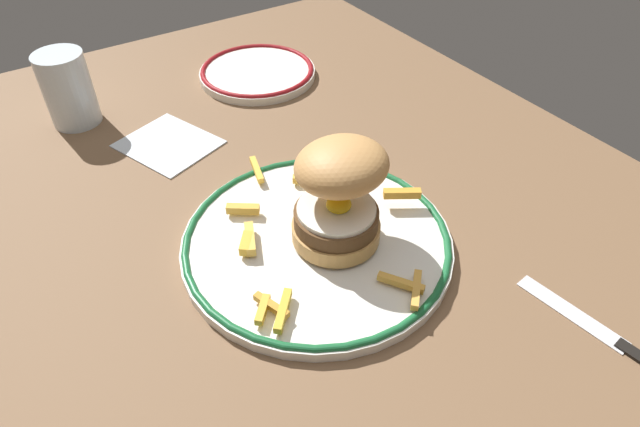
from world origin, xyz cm
name	(u,v)px	position (x,y,z in cm)	size (l,w,h in cm)	color
ground_plane	(309,250)	(0.00, 0.00, -2.00)	(118.70, 86.41, 4.00)	brown
dinner_plate	(320,240)	(1.74, 0.40, 0.84)	(28.88, 28.88, 1.60)	white
burger	(339,191)	(2.31, 2.31, 7.13)	(12.65, 12.31, 11.26)	tan
fries_pile	(308,232)	(1.22, -0.72, 2.12)	(29.25, 23.93, 1.86)	gold
water_glass	(70,94)	(-37.93, -14.65, 4.32)	(6.58, 6.58, 10.15)	silver
side_plate	(257,72)	(-35.53, 12.93, 0.83)	(18.34, 18.34, 1.60)	white
knife	(622,345)	(27.55, 16.15, 0.26)	(18.04, 3.89, 0.70)	black
napkin	(168,143)	(-25.35, -6.15, 0.20)	(11.96, 10.15, 0.40)	silver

